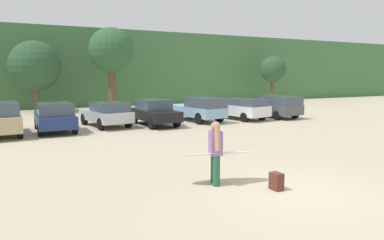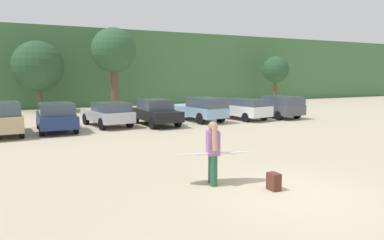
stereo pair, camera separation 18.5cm
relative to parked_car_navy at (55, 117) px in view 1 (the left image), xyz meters
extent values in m
plane|color=#C1B293|center=(4.36, -13.23, -0.80)|extent=(120.00, 120.00, 0.00)
cube|color=#427042|center=(4.36, 20.00, 2.84)|extent=(108.00, 12.00, 7.28)
cylinder|color=brown|center=(-0.17, 11.17, 0.20)|extent=(0.45, 0.45, 2.00)
sphere|color=#284C2D|center=(-0.17, 11.17, 2.88)|extent=(3.94, 3.94, 3.94)
cylinder|color=brown|center=(5.64, 10.04, 0.92)|extent=(0.62, 0.62, 3.44)
sphere|color=#2D5633|center=(5.64, 10.04, 4.22)|extent=(3.71, 3.71, 3.71)
cylinder|color=brown|center=(23.09, 10.62, 0.39)|extent=(0.42, 0.42, 2.38)
sphere|color=#284C2D|center=(23.09, 10.62, 2.76)|extent=(2.77, 2.77, 2.77)
cylinder|color=black|center=(-1.87, 1.30, -0.49)|extent=(0.26, 0.65, 0.64)
cylinder|color=black|center=(-1.70, -1.45, -0.49)|extent=(0.26, 0.65, 0.64)
cube|color=navy|center=(0.00, 0.13, -0.18)|extent=(1.83, 4.14, 0.60)
cube|color=#3F4C5B|center=(0.00, -0.25, 0.42)|extent=(1.67, 2.40, 0.60)
cylinder|color=black|center=(-0.80, 1.49, -0.49)|extent=(0.22, 0.64, 0.64)
cylinder|color=black|center=(0.82, 1.48, -0.49)|extent=(0.22, 0.64, 0.64)
cylinder|color=black|center=(-0.82, -1.23, -0.49)|extent=(0.22, 0.64, 0.64)
cylinder|color=black|center=(0.80, -1.24, -0.49)|extent=(0.22, 0.64, 0.64)
cube|color=silver|center=(2.84, 0.82, -0.17)|extent=(2.36, 4.29, 0.59)
cube|color=#3F4C5B|center=(2.95, 0.15, 0.38)|extent=(1.93, 2.32, 0.51)
cylinder|color=black|center=(1.85, 2.03, -0.46)|extent=(0.32, 0.70, 0.68)
cylinder|color=black|center=(3.43, 2.27, -0.46)|extent=(0.32, 0.70, 0.68)
cylinder|color=black|center=(2.26, -0.62, -0.46)|extent=(0.32, 0.70, 0.68)
cylinder|color=black|center=(3.84, -0.38, -0.46)|extent=(0.32, 0.70, 0.68)
cube|color=black|center=(5.53, -0.10, -0.17)|extent=(1.92, 4.15, 0.58)
cube|color=#3F4C5B|center=(5.52, 0.02, 0.43)|extent=(1.68, 2.04, 0.61)
cylinder|color=black|center=(4.69, 1.21, -0.46)|extent=(0.25, 0.71, 0.70)
cylinder|color=black|center=(6.24, 1.28, -0.46)|extent=(0.25, 0.71, 0.70)
cylinder|color=black|center=(4.82, -1.48, -0.46)|extent=(0.25, 0.71, 0.70)
cylinder|color=black|center=(6.37, -1.40, -0.46)|extent=(0.25, 0.71, 0.70)
cube|color=#84ADD1|center=(8.64, 0.66, -0.15)|extent=(2.32, 4.73, 0.61)
cube|color=#3F4C5B|center=(8.79, -0.41, 0.46)|extent=(1.90, 2.63, 0.61)
cylinder|color=black|center=(7.67, 2.04, -0.45)|extent=(0.31, 0.73, 0.70)
cylinder|color=black|center=(9.20, 2.25, -0.45)|extent=(0.31, 0.73, 0.70)
cylinder|color=black|center=(8.09, -0.93, -0.45)|extent=(0.31, 0.73, 0.70)
cylinder|color=black|center=(9.61, -0.72, -0.45)|extent=(0.31, 0.73, 0.70)
cube|color=white|center=(11.69, 0.27, -0.17)|extent=(2.48, 4.64, 0.67)
cube|color=#3F4C5B|center=(11.82, -0.50, 0.38)|extent=(2.03, 2.79, 0.44)
cylinder|color=black|center=(10.66, 1.57, -0.50)|extent=(0.32, 0.63, 0.61)
cylinder|color=black|center=(12.24, 1.84, -0.50)|extent=(0.32, 0.63, 0.61)
cylinder|color=black|center=(11.14, -1.29, -0.50)|extent=(0.32, 0.63, 0.61)
cylinder|color=black|center=(12.72, -1.03, -0.50)|extent=(0.32, 0.63, 0.61)
cube|color=#4C4F54|center=(14.44, 0.15, -0.17)|extent=(2.07, 4.49, 0.66)
cube|color=#3F4C5B|center=(14.49, -0.74, 0.44)|extent=(1.82, 2.68, 0.56)
cylinder|color=black|center=(13.54, 1.55, -0.50)|extent=(0.25, 0.61, 0.60)
cylinder|color=black|center=(15.17, 1.64, -0.50)|extent=(0.25, 0.61, 0.60)
cylinder|color=black|center=(13.71, -1.35, -0.50)|extent=(0.25, 0.61, 0.60)
cylinder|color=black|center=(15.34, -1.25, -0.50)|extent=(0.25, 0.61, 0.60)
cylinder|color=#26593F|center=(2.82, -11.82, -0.39)|extent=(0.19, 0.19, 0.83)
cylinder|color=#26593F|center=(2.91, -11.54, -0.39)|extent=(0.19, 0.19, 0.83)
cube|color=#9966A5|center=(2.87, -11.68, 0.34)|extent=(0.43, 0.50, 0.64)
sphere|color=tan|center=(2.87, -11.68, 0.80)|extent=(0.26, 0.26, 0.26)
cylinder|color=tan|center=(2.79, -11.90, 0.51)|extent=(0.22, 0.31, 0.69)
cylinder|color=tan|center=(2.94, -11.46, 0.51)|extent=(0.20, 0.26, 0.68)
ellipsoid|color=white|center=(2.93, -11.60, 0.03)|extent=(2.36, 1.23, 0.22)
cube|color=#592D23|center=(4.04, -12.81, -0.58)|extent=(0.24, 0.34, 0.45)
camera|label=1|loc=(-1.98, -19.86, 2.16)|focal=33.51mm
camera|label=2|loc=(-1.81, -19.94, 2.16)|focal=33.51mm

